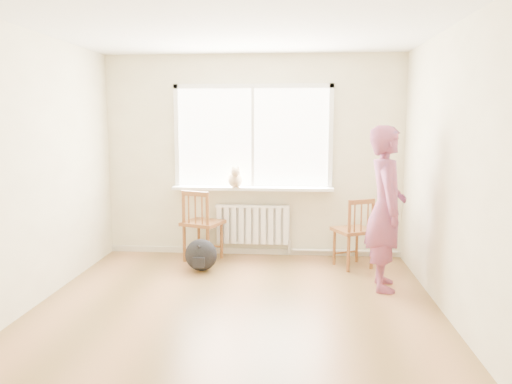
% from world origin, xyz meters
% --- Properties ---
extents(floor, '(4.50, 4.50, 0.00)m').
position_xyz_m(floor, '(0.00, 0.00, 0.00)').
color(floor, '#A06B41').
rests_on(floor, ground).
extents(ceiling, '(4.50, 4.50, 0.00)m').
position_xyz_m(ceiling, '(0.00, 0.00, 2.70)').
color(ceiling, white).
rests_on(ceiling, back_wall).
extents(back_wall, '(4.00, 0.01, 2.70)m').
position_xyz_m(back_wall, '(0.00, 2.25, 1.35)').
color(back_wall, beige).
rests_on(back_wall, ground).
extents(window, '(2.12, 0.05, 1.42)m').
position_xyz_m(window, '(0.00, 2.22, 1.66)').
color(window, white).
rests_on(window, back_wall).
extents(windowsill, '(2.15, 0.22, 0.04)m').
position_xyz_m(windowsill, '(0.00, 2.14, 0.93)').
color(windowsill, white).
rests_on(windowsill, back_wall).
extents(radiator, '(1.00, 0.12, 0.55)m').
position_xyz_m(radiator, '(0.00, 2.16, 0.44)').
color(radiator, white).
rests_on(radiator, back_wall).
extents(heating_pipe, '(1.40, 0.04, 0.04)m').
position_xyz_m(heating_pipe, '(1.25, 2.19, 0.08)').
color(heating_pipe, silver).
rests_on(heating_pipe, back_wall).
extents(baseboard, '(4.00, 0.03, 0.08)m').
position_xyz_m(baseboard, '(0.00, 2.23, 0.04)').
color(baseboard, beige).
rests_on(baseboard, ground).
extents(chair_left, '(0.59, 0.58, 0.94)m').
position_xyz_m(chair_left, '(-0.65, 1.84, 0.48)').
color(chair_left, brown).
rests_on(chair_left, floor).
extents(chair_right, '(0.58, 0.57, 0.89)m').
position_xyz_m(chair_right, '(1.32, 1.68, 0.45)').
color(chair_right, brown).
rests_on(chair_right, floor).
extents(person, '(0.45, 0.67, 1.78)m').
position_xyz_m(person, '(1.55, 0.95, 0.89)').
color(person, '#BF3F52').
rests_on(person, floor).
extents(cat, '(0.24, 0.45, 0.30)m').
position_xyz_m(cat, '(-0.22, 2.05, 1.07)').
color(cat, beige).
rests_on(cat, windowsill).
extents(backpack, '(0.48, 0.43, 0.40)m').
position_xyz_m(backpack, '(-0.57, 1.42, 0.20)').
color(backpack, black).
rests_on(backpack, floor).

